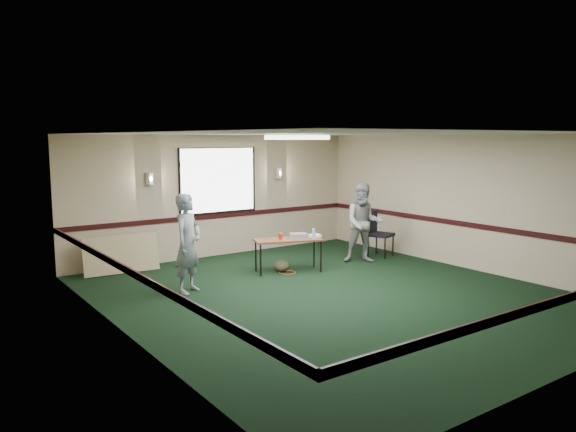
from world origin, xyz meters
TOP-DOWN VIEW (x-y plane):
  - ground at (0.00, 0.00)m, footprint 8.00×8.00m
  - room_shell at (0.00, 2.12)m, footprint 8.00×8.02m
  - folding_table at (0.35, 1.79)m, footprint 1.42×0.94m
  - projector at (0.53, 1.68)m, footprint 0.40×0.37m
  - game_console at (0.90, 1.65)m, footprint 0.24×0.20m
  - red_cup at (0.19, 1.82)m, footprint 0.08×0.08m
  - water_bottle at (0.76, 1.50)m, footprint 0.06×0.06m
  - duffel_bag at (0.24, 1.86)m, footprint 0.39×0.34m
  - cable_coil at (0.28, 1.72)m, footprint 0.42×0.42m
  - folded_table at (-2.37, 3.60)m, footprint 1.47×0.32m
  - conference_chair at (2.87, 1.89)m, footprint 0.63×0.64m
  - person_left at (-1.90, 1.57)m, footprint 0.74×0.68m
  - person_right at (2.17, 1.58)m, footprint 1.04×1.00m

SIDE VIEW (x-z plane):
  - ground at x=0.00m, z-range 0.00..0.00m
  - cable_coil at x=0.28m, z-range 0.00..0.02m
  - duffel_bag at x=0.24m, z-range 0.00..0.23m
  - folded_table at x=-2.37m, z-range 0.00..0.75m
  - conference_chair at x=2.87m, z-range 0.08..1.08m
  - folding_table at x=0.35m, z-range 0.28..0.94m
  - game_console at x=0.90m, z-range 0.66..0.72m
  - projector at x=0.53m, z-range 0.66..0.77m
  - red_cup at x=0.19m, z-range 0.66..0.79m
  - water_bottle at x=0.76m, z-range 0.66..0.87m
  - person_right at x=2.17m, z-range 0.00..1.69m
  - person_left at x=-1.90m, z-range 0.00..1.70m
  - room_shell at x=0.00m, z-range -2.42..5.58m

